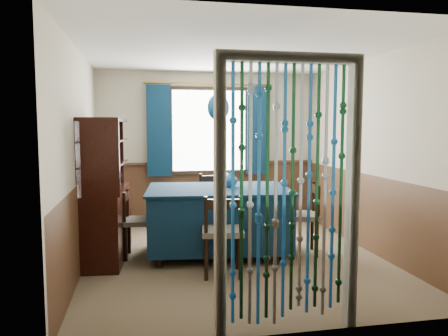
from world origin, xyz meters
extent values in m
plane|color=brown|center=(0.00, 0.00, 0.00)|extent=(4.00, 4.00, 0.00)
plane|color=silver|center=(0.00, 0.00, 2.50)|extent=(4.00, 4.00, 0.00)
plane|color=#C0B69D|center=(0.00, 2.00, 1.25)|extent=(3.60, 0.00, 3.60)
plane|color=#C0B69D|center=(0.00, -2.00, 1.25)|extent=(3.60, 0.00, 3.60)
plane|color=#C0B69D|center=(-1.80, 0.00, 1.25)|extent=(0.00, 4.00, 4.00)
plane|color=#C0B69D|center=(1.80, 0.00, 1.25)|extent=(0.00, 4.00, 4.00)
plane|color=#4B301C|center=(0.00, 1.99, 0.50)|extent=(3.60, 0.00, 3.60)
plane|color=#4B301C|center=(0.00, -1.99, 0.50)|extent=(3.60, 0.00, 3.60)
plane|color=#4B301C|center=(-1.79, 0.00, 0.50)|extent=(0.00, 4.00, 4.00)
plane|color=#4B301C|center=(1.79, 0.00, 0.50)|extent=(0.00, 4.00, 4.00)
cube|color=black|center=(0.00, 1.95, 1.55)|extent=(1.32, 0.12, 1.42)
cube|color=#0C253E|center=(-0.16, 0.21, 0.47)|extent=(1.81, 1.32, 0.70)
cube|color=#0C253E|center=(-0.16, 0.21, 0.84)|extent=(1.87, 1.38, 0.03)
cylinder|color=black|center=(-0.93, -0.17, 0.07)|extent=(0.07, 0.07, 0.14)
cylinder|color=black|center=(0.51, -0.31, 0.07)|extent=(0.07, 0.07, 0.14)
cylinder|color=black|center=(-0.84, 0.72, 0.07)|extent=(0.07, 0.07, 0.14)
cylinder|color=black|center=(0.60, 0.58, 0.07)|extent=(0.07, 0.07, 0.14)
cylinder|color=black|center=(-0.46, -0.70, 0.23)|extent=(0.04, 0.04, 0.45)
cylinder|color=black|center=(-0.10, -0.75, 0.23)|extent=(0.04, 0.04, 0.45)
cylinder|color=black|center=(-0.41, -0.36, 0.23)|extent=(0.04, 0.04, 0.45)
cylinder|color=black|center=(-0.05, -0.41, 0.23)|extent=(0.04, 0.04, 0.45)
cube|color=#5B5549|center=(-0.25, -0.56, 0.48)|extent=(0.50, 0.48, 0.06)
cube|color=black|center=(-0.28, -0.74, 0.82)|extent=(0.39, 0.09, 0.10)
cylinder|color=black|center=(-0.46, -0.71, 0.68)|extent=(0.04, 0.04, 0.44)
cylinder|color=black|center=(-0.10, -0.76, 0.68)|extent=(0.04, 0.04, 0.44)
cylinder|color=black|center=(0.12, 1.09, 0.24)|extent=(0.05, 0.05, 0.48)
cylinder|color=black|center=(-0.26, 1.05, 0.24)|extent=(0.05, 0.05, 0.48)
cylinder|color=black|center=(0.15, 0.72, 0.24)|extent=(0.05, 0.05, 0.48)
cylinder|color=black|center=(-0.23, 0.69, 0.24)|extent=(0.05, 0.05, 0.48)
cube|color=#5B5549|center=(-0.06, 0.89, 0.51)|extent=(0.50, 0.48, 0.06)
cube|color=black|center=(-0.07, 1.08, 0.86)|extent=(0.41, 0.07, 0.11)
cylinder|color=black|center=(0.12, 1.10, 0.71)|extent=(0.04, 0.04, 0.47)
cylinder|color=black|center=(-0.27, 1.06, 0.71)|extent=(0.04, 0.04, 0.47)
cylinder|color=black|center=(-1.28, 0.47, 0.21)|extent=(0.04, 0.04, 0.42)
cylinder|color=black|center=(-1.31, 0.13, 0.21)|extent=(0.04, 0.04, 0.42)
cylinder|color=black|center=(-0.97, 0.44, 0.21)|extent=(0.04, 0.04, 0.42)
cylinder|color=black|center=(-1.00, 0.10, 0.21)|extent=(0.04, 0.04, 0.42)
cube|color=#5B5549|center=(-1.14, 0.28, 0.45)|extent=(0.43, 0.45, 0.06)
cube|color=black|center=(-1.30, 0.30, 0.76)|extent=(0.07, 0.36, 0.09)
cylinder|color=black|center=(-1.29, 0.47, 0.63)|extent=(0.04, 0.04, 0.41)
cylinder|color=black|center=(-1.32, 0.13, 0.63)|extent=(0.04, 0.04, 0.41)
cylinder|color=black|center=(1.01, -0.17, 0.23)|extent=(0.04, 0.04, 0.46)
cylinder|color=black|center=(1.09, 0.19, 0.23)|extent=(0.04, 0.04, 0.46)
cylinder|color=black|center=(0.67, -0.09, 0.23)|extent=(0.04, 0.04, 0.46)
cylinder|color=black|center=(0.76, 0.27, 0.23)|extent=(0.04, 0.04, 0.46)
cube|color=#5B5549|center=(0.88, 0.05, 0.49)|extent=(0.52, 0.53, 0.06)
cube|color=black|center=(1.06, 0.01, 0.82)|extent=(0.13, 0.38, 0.10)
cylinder|color=black|center=(1.02, -0.17, 0.68)|extent=(0.04, 0.04, 0.45)
cylinder|color=black|center=(1.10, 0.18, 0.68)|extent=(0.04, 0.04, 0.45)
cube|color=black|center=(-1.54, 0.31, 0.43)|extent=(0.57, 1.35, 0.86)
cube|color=black|center=(-1.54, -0.32, 1.29)|extent=(0.41, 0.09, 0.86)
cube|color=black|center=(-1.54, 0.94, 1.29)|extent=(0.41, 0.09, 0.86)
cube|color=black|center=(-1.54, 0.31, 1.70)|extent=(0.52, 1.35, 0.04)
cube|color=black|center=(-1.75, 0.31, 1.29)|extent=(0.14, 1.29, 0.86)
cube|color=black|center=(-1.51, 0.31, 1.16)|extent=(0.46, 1.26, 0.02)
cube|color=black|center=(-1.51, 0.31, 1.45)|extent=(0.46, 1.26, 0.02)
cylinder|color=olive|center=(-0.16, 0.21, 2.18)|extent=(0.01, 0.01, 0.65)
ellipsoid|color=#14548D|center=(-0.16, 0.21, 1.85)|extent=(0.27, 0.27, 0.33)
cylinder|color=olive|center=(-0.16, 0.21, 2.02)|extent=(0.08, 0.08, 0.03)
imported|color=#14548D|center=(0.00, 0.30, 0.95)|extent=(0.23, 0.23, 0.19)
imported|color=beige|center=(-1.49, -0.03, 1.20)|extent=(0.24, 0.24, 0.05)
imported|color=beige|center=(-1.49, 0.61, 0.96)|extent=(0.24, 0.24, 0.19)
camera|label=1|loc=(-1.13, -5.13, 1.63)|focal=35.00mm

